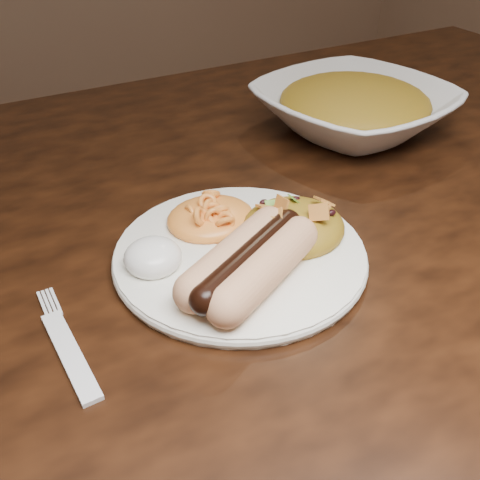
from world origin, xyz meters
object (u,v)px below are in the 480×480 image
table (204,311)px  serving_bowl (354,110)px  plate (240,254)px  fork (70,355)px

table → serving_bowl: size_ratio=6.76×
plate → fork: size_ratio=1.63×
serving_bowl → fork: bearing=-152.8°
table → serving_bowl: bearing=24.7°
table → fork: 0.20m
plate → serving_bowl: serving_bowl is taller
table → fork: (-0.15, -0.09, 0.09)m
plate → serving_bowl: size_ratio=0.94×
plate → table: bearing=109.5°
fork → serving_bowl: bearing=24.5°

